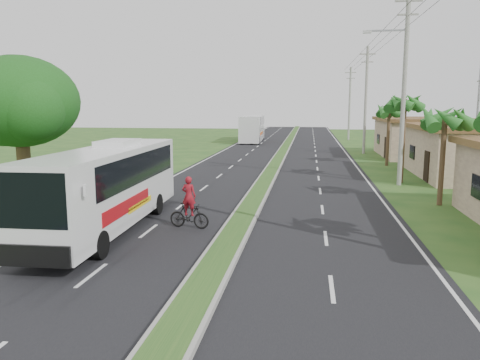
# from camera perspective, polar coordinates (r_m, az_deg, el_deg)

# --- Properties ---
(ground) EXTENTS (180.00, 180.00, 0.00)m
(ground) POSITION_cam_1_polar(r_m,az_deg,el_deg) (13.68, -4.02, -12.33)
(ground) COLOR #234C1C
(ground) RESTS_ON ground
(road_asphalt) EXTENTS (14.00, 160.00, 0.02)m
(road_asphalt) POSITION_cam_1_polar(r_m,az_deg,el_deg) (32.93, 3.46, 0.34)
(road_asphalt) COLOR black
(road_asphalt) RESTS_ON ground
(median_strip) EXTENTS (1.20, 160.00, 0.18)m
(median_strip) POSITION_cam_1_polar(r_m,az_deg,el_deg) (32.92, 3.46, 0.50)
(median_strip) COLOR gray
(median_strip) RESTS_ON ground
(lane_edge_left) EXTENTS (0.12, 160.00, 0.01)m
(lane_edge_left) POSITION_cam_1_polar(r_m,az_deg,el_deg) (34.16, -7.81, 0.57)
(lane_edge_left) COLOR silver
(lane_edge_left) RESTS_ON ground
(lane_edge_right) EXTENTS (0.12, 160.00, 0.01)m
(lane_edge_right) POSITION_cam_1_polar(r_m,az_deg,el_deg) (33.05, 15.11, 0.06)
(lane_edge_right) COLOR silver
(lane_edge_right) RESTS_ON ground
(shop_mid) EXTENTS (7.60, 10.60, 3.67)m
(shop_mid) POSITION_cam_1_polar(r_m,az_deg,el_deg) (36.35, 26.38, 3.17)
(shop_mid) COLOR #9E806A
(shop_mid) RESTS_ON ground
(shop_far) EXTENTS (8.60, 11.60, 3.82)m
(shop_far) POSITION_cam_1_polar(r_m,az_deg,el_deg) (49.81, 21.48, 4.90)
(shop_far) COLOR #9E806A
(shop_far) RESTS_ON ground
(palm_verge_b) EXTENTS (2.40, 2.40, 5.05)m
(palm_verge_b) POSITION_cam_1_polar(r_m,az_deg,el_deg) (25.32, 23.73, 6.87)
(palm_verge_b) COLOR #473321
(palm_verge_b) RESTS_ON ground
(palm_verge_c) EXTENTS (2.40, 2.40, 5.85)m
(palm_verge_c) POSITION_cam_1_polar(r_m,az_deg,el_deg) (32.01, 19.48, 8.78)
(palm_verge_c) COLOR #473321
(palm_verge_c) RESTS_ON ground
(palm_verge_d) EXTENTS (2.40, 2.40, 5.25)m
(palm_verge_d) POSITION_cam_1_polar(r_m,az_deg,el_deg) (40.96, 17.74, 8.01)
(palm_verge_d) COLOR #473321
(palm_verge_d) RESTS_ON ground
(shade_tree) EXTENTS (6.30, 6.00, 7.54)m
(shade_tree) POSITION_cam_1_polar(r_m,az_deg,el_deg) (26.95, -25.44, 8.28)
(shade_tree) COLOR #473321
(shade_tree) RESTS_ON ground
(utility_pole_b) EXTENTS (3.20, 0.28, 12.00)m
(utility_pole_b) POSITION_cam_1_polar(r_m,az_deg,el_deg) (30.99, 19.33, 10.90)
(utility_pole_b) COLOR gray
(utility_pole_b) RESTS_ON ground
(utility_pole_c) EXTENTS (1.60, 0.28, 11.00)m
(utility_pole_c) POSITION_cam_1_polar(r_m,az_deg,el_deg) (50.77, 15.08, 9.51)
(utility_pole_c) COLOR gray
(utility_pole_c) RESTS_ON ground
(utility_pole_d) EXTENTS (1.60, 0.28, 10.50)m
(utility_pole_d) POSITION_cam_1_polar(r_m,az_deg,el_deg) (70.67, 13.22, 9.16)
(utility_pole_d) COLOR gray
(utility_pole_d) RESTS_ON ground
(coach_bus_main) EXTENTS (2.64, 11.12, 3.57)m
(coach_bus_main) POSITION_cam_1_polar(r_m,az_deg,el_deg) (19.37, -15.61, -0.25)
(coach_bus_main) COLOR silver
(coach_bus_main) RESTS_ON ground
(coach_bus_far) EXTENTS (3.19, 12.44, 3.59)m
(coach_bus_far) POSITION_cam_1_polar(r_m,az_deg,el_deg) (66.27, 1.54, 6.49)
(coach_bus_far) COLOR silver
(coach_bus_far) RESTS_ON ground
(motorcyclist) EXTENTS (1.77, 0.77, 2.17)m
(motorcyclist) POSITION_cam_1_polar(r_m,az_deg,el_deg) (19.23, -6.23, -3.67)
(motorcyclist) COLOR black
(motorcyclist) RESTS_ON ground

